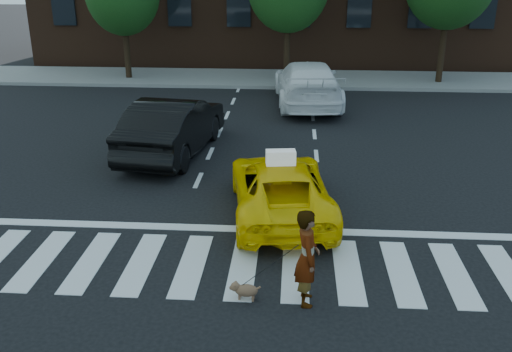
# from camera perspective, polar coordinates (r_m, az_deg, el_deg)

# --- Properties ---
(ground) EXTENTS (120.00, 120.00, 0.00)m
(ground) POSITION_cam_1_polar(r_m,az_deg,el_deg) (11.12, -1.28, -9.06)
(ground) COLOR black
(ground) RESTS_ON ground
(crosswalk) EXTENTS (13.00, 2.40, 0.01)m
(crosswalk) POSITION_cam_1_polar(r_m,az_deg,el_deg) (11.11, -1.28, -9.03)
(crosswalk) COLOR silver
(crosswalk) RESTS_ON ground
(stop_line) EXTENTS (12.00, 0.30, 0.01)m
(stop_line) POSITION_cam_1_polar(r_m,az_deg,el_deg) (12.52, -0.62, -5.34)
(stop_line) COLOR silver
(stop_line) RESTS_ON ground
(sidewalk_far) EXTENTS (30.00, 4.00, 0.15)m
(sidewalk_far) POSITION_cam_1_polar(r_m,az_deg,el_deg) (27.63, 2.02, 9.70)
(sidewalk_far) COLOR slate
(sidewalk_far) RESTS_ON ground
(taxi) EXTENTS (2.70, 4.84, 1.28)m
(taxi) POSITION_cam_1_polar(r_m,az_deg,el_deg) (13.04, 2.46, -1.16)
(taxi) COLOR yellow
(taxi) RESTS_ON ground
(black_sedan) EXTENTS (2.48, 5.37, 1.71)m
(black_sedan) POSITION_cam_1_polar(r_m,az_deg,el_deg) (17.20, -8.30, 4.98)
(black_sedan) COLOR black
(black_sedan) RESTS_ON ground
(white_suv) EXTENTS (2.89, 6.11, 1.72)m
(white_suv) POSITION_cam_1_polar(r_m,az_deg,el_deg) (22.92, 5.16, 9.22)
(white_suv) COLOR white
(white_suv) RESTS_ON ground
(woman) EXTENTS (0.46, 0.66, 1.74)m
(woman) POSITION_cam_1_polar(r_m,az_deg,el_deg) (9.70, 5.14, -8.11)
(woman) COLOR #999999
(woman) RESTS_ON ground
(dog) EXTENTS (0.56, 0.24, 0.32)m
(dog) POSITION_cam_1_polar(r_m,az_deg,el_deg) (10.08, -1.20, -11.31)
(dog) COLOR olive
(dog) RESTS_ON ground
(taxi_sign) EXTENTS (0.68, 0.36, 0.32)m
(taxi_sign) POSITION_cam_1_polar(r_m,az_deg,el_deg) (12.57, 2.49, 1.87)
(taxi_sign) COLOR white
(taxi_sign) RESTS_ON taxi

